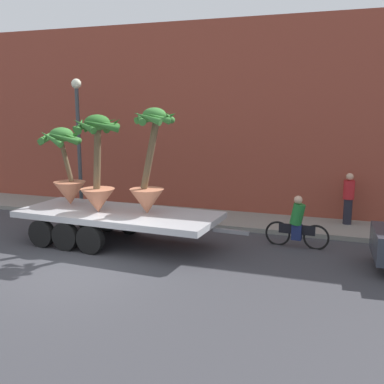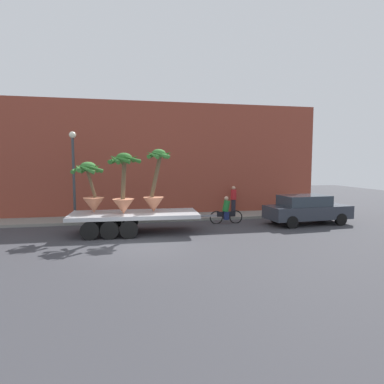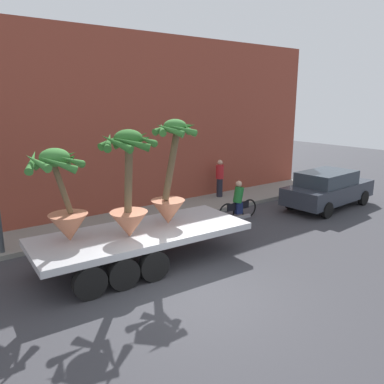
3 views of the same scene
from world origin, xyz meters
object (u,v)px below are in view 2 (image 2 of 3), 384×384
street_lamp (73,165)px  cyclist (226,211)px  potted_palm_middle (156,185)px  parked_car (306,209)px  potted_palm_rear (124,186)px  pedestrian_near_gate (233,199)px  potted_palm_front (91,190)px  flatbed_trailer (129,217)px

street_lamp → cyclist: bearing=-9.6°
potted_palm_middle → parked_car: size_ratio=0.64×
potted_palm_middle → street_lamp: size_ratio=0.62×
potted_palm_rear → pedestrian_near_gate: 8.18m
parked_car → street_lamp: street_lamp is taller
pedestrian_near_gate → street_lamp: 9.75m
potted_palm_front → parked_car: size_ratio=0.51×
potted_palm_front → parked_car: (11.19, 0.05, -1.24)m
cyclist → parked_car: bearing=-13.8°
potted_palm_middle → cyclist: potted_palm_middle is taller
potted_palm_front → cyclist: 7.19m
parked_car → cyclist: bearing=166.2°
flatbed_trailer → street_lamp: street_lamp is taller
flatbed_trailer → cyclist: 5.45m
potted_palm_middle → parked_car: (8.20, 0.35, -1.43)m
potted_palm_middle → cyclist: bearing=19.2°
parked_car → pedestrian_near_gate: pedestrian_near_gate is taller
potted_palm_front → street_lamp: size_ratio=0.50×
cyclist → street_lamp: size_ratio=0.38×
flatbed_trailer → potted_palm_rear: size_ratio=2.49×
pedestrian_near_gate → potted_palm_front: bearing=-155.7°
flatbed_trailer → pedestrian_near_gate: size_ratio=4.09×
potted_palm_rear → pedestrian_near_gate: (6.80, 4.37, -1.24)m
potted_palm_middle → potted_palm_rear: bearing=-167.9°
potted_palm_rear → potted_palm_middle: bearing=12.1°
potted_palm_middle → cyclist: 4.50m
flatbed_trailer → potted_palm_middle: 1.96m
potted_palm_front → street_lamp: street_lamp is taller
cyclist → pedestrian_near_gate: pedestrian_near_gate is taller
potted_palm_middle → street_lamp: bearing=146.1°
flatbed_trailer → parked_car: parked_car is taller
parked_car → pedestrian_near_gate: bearing=128.1°
flatbed_trailer → potted_palm_middle: size_ratio=2.33×
potted_palm_middle → street_lamp: (-4.12, 2.76, 0.97)m
potted_palm_rear → street_lamp: bearing=130.3°
flatbed_trailer → pedestrian_near_gate: (6.57, 4.12, 0.28)m
flatbed_trailer → parked_car: bearing=2.5°
potted_palm_rear → parked_car: potted_palm_rear is taller
flatbed_trailer → potted_palm_front: bearing=167.8°
cyclist → potted_palm_middle: bearing=-160.8°
flatbed_trailer → potted_palm_middle: (1.27, 0.07, 1.49)m
potted_palm_front → pedestrian_near_gate: potted_palm_front is taller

